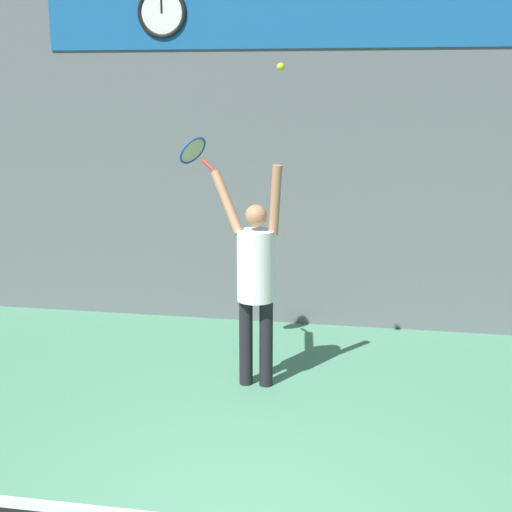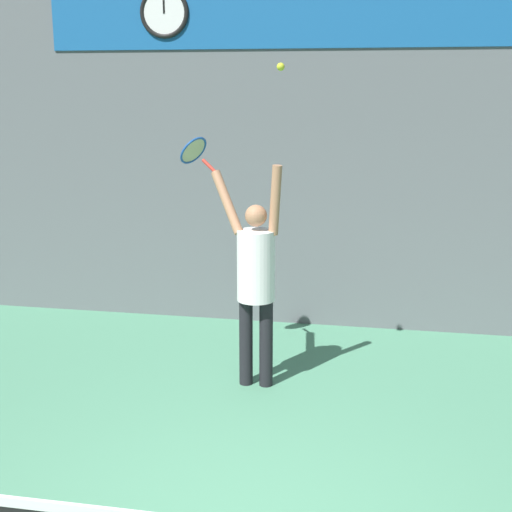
# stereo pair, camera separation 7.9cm
# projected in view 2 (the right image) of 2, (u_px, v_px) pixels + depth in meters

# --- Properties ---
(back_wall) EXTENTS (18.00, 0.10, 5.00)m
(back_wall) POSITION_uv_depth(u_px,v_px,m) (320.00, 115.00, 8.15)
(back_wall) COLOR slate
(back_wall) RESTS_ON ground_plane
(sponsor_banner) EXTENTS (6.36, 0.02, 0.82)m
(sponsor_banner) POSITION_uv_depth(u_px,v_px,m) (321.00, 9.00, 7.83)
(sponsor_banner) COLOR #195B9E
(scoreboard_clock) EXTENTS (0.58, 0.05, 0.58)m
(scoreboard_clock) POSITION_uv_depth(u_px,v_px,m) (164.00, 12.00, 8.13)
(scoreboard_clock) COLOR white
(tennis_player) EXTENTS (0.76, 0.46, 2.14)m
(tennis_player) POSITION_uv_depth(u_px,v_px,m) (256.00, 275.00, 6.68)
(tennis_player) COLOR black
(tennis_player) RESTS_ON ground_plane
(tennis_racket) EXTENTS (0.42, 0.37, 0.34)m
(tennis_racket) POSITION_uv_depth(u_px,v_px,m) (195.00, 152.00, 6.87)
(tennis_racket) COLOR red
(tennis_ball) EXTENTS (0.07, 0.07, 0.07)m
(tennis_ball) POSITION_uv_depth(u_px,v_px,m) (281.00, 67.00, 6.13)
(tennis_ball) COLOR #CCDB2D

